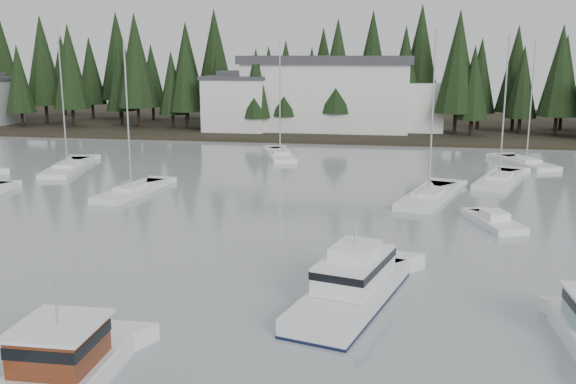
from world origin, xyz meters
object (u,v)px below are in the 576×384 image
(cabin_cruiser_center, at_px, (352,289))
(sailboat_7, at_px, (68,169))
(sailboat_6, at_px, (132,193))
(sailboat_3, at_px, (428,198))
(runabout_1, at_px, (494,223))
(harbor_inn, at_px, (341,94))
(sailboat_4, at_px, (280,156))
(house_west, at_px, (237,102))
(sailboat_0, at_px, (499,181))
(sailboat_8, at_px, (526,164))

(cabin_cruiser_center, height_order, sailboat_7, sailboat_7)
(sailboat_6, bearing_deg, sailboat_3, -77.44)
(runabout_1, bearing_deg, sailboat_6, 60.89)
(harbor_inn, height_order, sailboat_7, sailboat_7)
(sailboat_4, bearing_deg, sailboat_7, 102.71)
(house_west, xyz_separation_m, runabout_1, (30.74, -47.36, -4.52))
(house_west, xyz_separation_m, sailboat_7, (-9.69, -32.30, -4.58))
(sailboat_0, bearing_deg, sailboat_3, 159.78)
(sailboat_0, bearing_deg, runabout_1, -170.21)
(sailboat_6, bearing_deg, sailboat_4, -15.17)
(harbor_inn, xyz_separation_m, cabin_cruiser_center, (7.00, -66.56, -5.12))
(sailboat_4, xyz_separation_m, sailboat_8, (27.07, -0.86, -0.01))
(sailboat_4, height_order, runabout_1, sailboat_4)
(house_west, relative_size, sailboat_3, 0.67)
(house_west, bearing_deg, sailboat_6, -87.86)
(sailboat_6, relative_size, runabout_1, 2.18)
(house_west, height_order, sailboat_6, sailboat_6)
(house_west, relative_size, sailboat_4, 0.66)
(sailboat_6, relative_size, sailboat_7, 0.89)
(harbor_inn, relative_size, cabin_cruiser_center, 2.78)
(sailboat_3, relative_size, runabout_1, 2.36)
(sailboat_3, bearing_deg, house_west, 49.86)
(sailboat_4, distance_m, runabout_1, 33.83)
(sailboat_7, bearing_deg, sailboat_6, -144.09)
(sailboat_3, relative_size, sailboat_4, 0.99)
(sailboat_4, bearing_deg, sailboat_8, -109.91)
(sailboat_7, bearing_deg, harbor_inn, -47.85)
(cabin_cruiser_center, relative_size, sailboat_0, 0.76)
(sailboat_0, distance_m, sailboat_6, 33.52)
(sailboat_4, xyz_separation_m, sailboat_6, (-8.81, -21.75, -0.01))
(harbor_inn, xyz_separation_m, runabout_1, (15.70, -50.70, -5.64))
(house_west, height_order, sailboat_7, sailboat_7)
(house_west, bearing_deg, runabout_1, -57.01)
(harbor_inn, relative_size, runabout_1, 4.87)
(sailboat_4, height_order, sailboat_8, sailboat_4)
(harbor_inn, distance_m, sailboat_7, 43.76)
(sailboat_6, bearing_deg, harbor_inn, -9.65)
(house_west, height_order, cabin_cruiser_center, house_west)
(sailboat_3, height_order, sailboat_7, sailboat_7)
(sailboat_3, bearing_deg, cabin_cruiser_center, -174.69)
(sailboat_4, bearing_deg, sailboat_0, -133.55)
(sailboat_8, height_order, runabout_1, sailboat_8)
(sailboat_0, height_order, sailboat_6, sailboat_0)
(sailboat_0, height_order, sailboat_3, sailboat_3)
(harbor_inn, height_order, runabout_1, harbor_inn)
(harbor_inn, distance_m, sailboat_4, 24.80)
(cabin_cruiser_center, xyz_separation_m, sailboat_4, (-11.67, 42.88, -0.57))
(runabout_1, bearing_deg, cabin_cruiser_center, 132.40)
(cabin_cruiser_center, xyz_separation_m, sailboat_0, (11.24, 31.97, -0.59))
(sailboat_7, bearing_deg, sailboat_3, -114.49)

